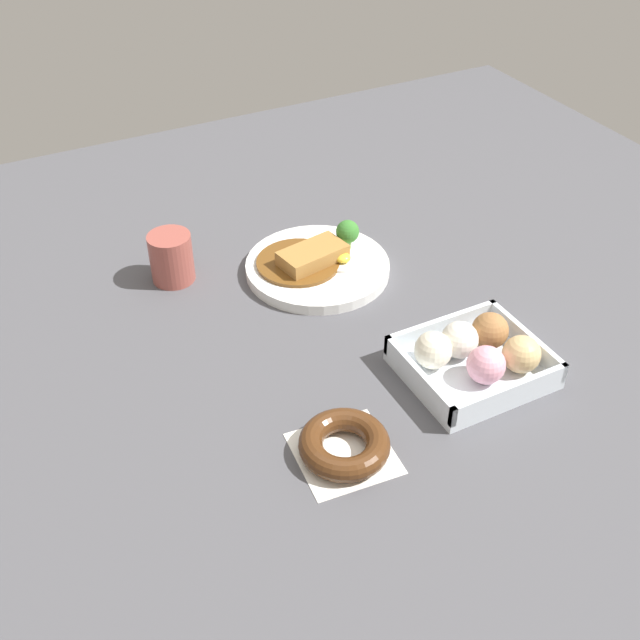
% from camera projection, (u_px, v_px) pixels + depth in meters
% --- Properties ---
extents(ground_plane, '(1.60, 1.60, 0.00)m').
position_uv_depth(ground_plane, '(383.00, 320.00, 1.17)').
color(ground_plane, '#4C4C51').
extents(curry_plate, '(0.24, 0.24, 0.07)m').
position_uv_depth(curry_plate, '(317.00, 264.00, 1.27)').
color(curry_plate, white).
rests_on(curry_plate, ground_plane).
extents(donut_box, '(0.19, 0.17, 0.07)m').
position_uv_depth(donut_box, '(475.00, 356.00, 1.07)').
color(donut_box, silver).
rests_on(donut_box, ground_plane).
extents(chocolate_ring_donut, '(0.13, 0.13, 0.03)m').
position_uv_depth(chocolate_ring_donut, '(344.00, 445.00, 0.95)').
color(chocolate_ring_donut, white).
rests_on(chocolate_ring_donut, ground_plane).
extents(coffee_mug, '(0.07, 0.07, 0.08)m').
position_uv_depth(coffee_mug, '(171.00, 258.00, 1.24)').
color(coffee_mug, '#9E4C42').
rests_on(coffee_mug, ground_plane).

